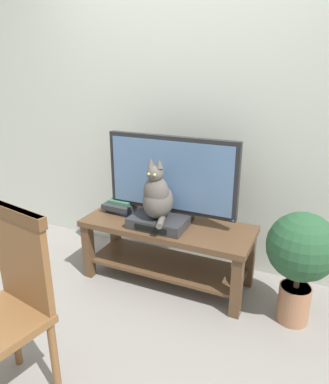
# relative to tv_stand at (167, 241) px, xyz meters

# --- Properties ---
(ground_plane) EXTENTS (12.00, 12.00, 0.00)m
(ground_plane) POSITION_rel_tv_stand_xyz_m (-0.01, -0.62, -0.34)
(ground_plane) COLOR gray
(back_wall) EXTENTS (7.00, 0.12, 2.80)m
(back_wall) POSITION_rel_tv_stand_xyz_m (-0.01, 0.49, 1.06)
(back_wall) COLOR #B7BCB2
(back_wall) RESTS_ON ground
(tv_stand) EXTENTS (1.29, 0.50, 0.49)m
(tv_stand) POSITION_rel_tv_stand_xyz_m (0.00, 0.00, 0.00)
(tv_stand) COLOR #513823
(tv_stand) RESTS_ON ground
(tv) EXTENTS (1.00, 0.20, 0.65)m
(tv) POSITION_rel_tv_stand_xyz_m (0.00, 0.07, 0.49)
(tv) COLOR black
(tv) RESTS_ON tv_stand
(media_box) EXTENTS (0.41, 0.26, 0.08)m
(media_box) POSITION_rel_tv_stand_xyz_m (-0.04, -0.08, 0.18)
(media_box) COLOR #2D2D30
(media_box) RESTS_ON tv_stand
(cat) EXTENTS (0.22, 0.31, 0.45)m
(cat) POSITION_rel_tv_stand_xyz_m (-0.03, -0.10, 0.39)
(cat) COLOR #514C47
(cat) RESTS_ON media_box
(wooden_chair) EXTENTS (0.47, 0.47, 0.99)m
(wooden_chair) POSITION_rel_tv_stand_xyz_m (-0.27, -1.24, 0.22)
(wooden_chair) COLOR brown
(wooden_chair) RESTS_ON ground
(book_stack) EXTENTS (0.25, 0.19, 0.10)m
(book_stack) POSITION_rel_tv_stand_xyz_m (-0.44, 0.06, 0.19)
(book_stack) COLOR #33477A
(book_stack) RESTS_ON tv_stand
(potted_plant) EXTENTS (0.44, 0.44, 0.77)m
(potted_plant) POSITION_rel_tv_stand_xyz_m (0.95, -0.08, 0.15)
(potted_plant) COLOR #9E6B4C
(potted_plant) RESTS_ON ground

